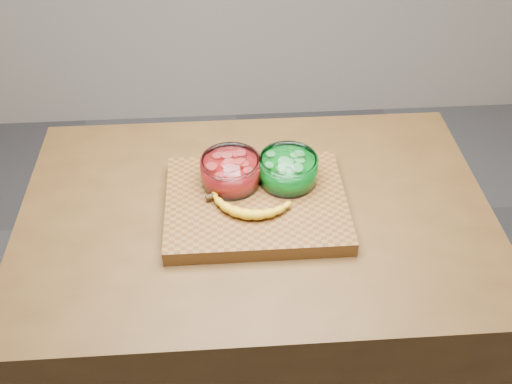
{
  "coord_description": "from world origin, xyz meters",
  "views": [
    {
      "loc": [
        -0.07,
        -1.04,
        1.9
      ],
      "look_at": [
        0.0,
        0.0,
        0.96
      ],
      "focal_mm": 40.0,
      "sensor_mm": 36.0,
      "label": 1
    }
  ],
  "objects": [
    {
      "name": "bowl_red",
      "position": [
        -0.06,
        0.07,
        0.97
      ],
      "size": [
        0.15,
        0.15,
        0.07
      ],
      "color": "white",
      "rests_on": "cutting_board"
    },
    {
      "name": "cutting_board",
      "position": [
        0.0,
        0.0,
        0.92
      ],
      "size": [
        0.45,
        0.35,
        0.04
      ],
      "primitive_type": "cube",
      "color": "brown",
      "rests_on": "counter"
    },
    {
      "name": "banana",
      "position": [
        -0.01,
        -0.04,
        0.96
      ],
      "size": [
        0.23,
        0.13,
        0.03
      ],
      "primitive_type": null,
      "color": "gold",
      "rests_on": "cutting_board"
    },
    {
      "name": "bowl_green",
      "position": [
        0.09,
        0.06,
        0.97
      ],
      "size": [
        0.15,
        0.15,
        0.07
      ],
      "color": "white",
      "rests_on": "cutting_board"
    },
    {
      "name": "counter",
      "position": [
        0.0,
        0.0,
        0.45
      ],
      "size": [
        1.2,
        0.8,
        0.9
      ],
      "primitive_type": "cube",
      "color": "#4F3417",
      "rests_on": "ground"
    }
  ]
}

